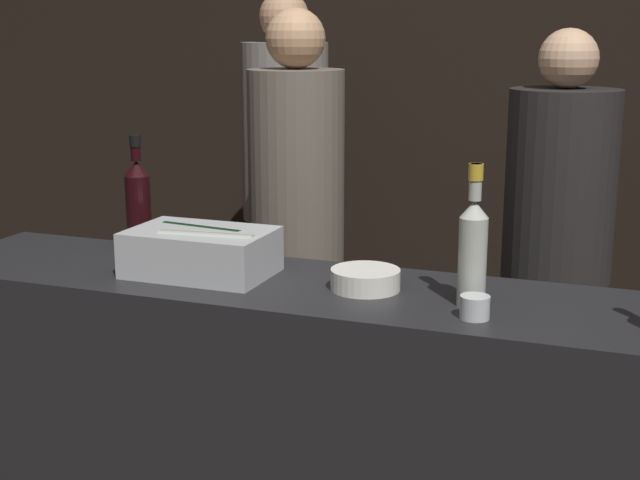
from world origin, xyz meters
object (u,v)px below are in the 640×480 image
bowl_white (365,279)px  red_wine_bottle_black_foil (138,201)px  person_in_hoodie (557,235)px  person_blond_tee (285,179)px  person_grey_polo (297,222)px  candle_votive (475,307)px  ice_bin_with_bottles (201,250)px  rose_wine_bottle (473,247)px

bowl_white → red_wine_bottle_black_foil: red_wine_bottle_black_foil is taller
person_in_hoodie → person_blond_tee: bearing=160.8°
person_grey_polo → person_in_hoodie: bearing=-109.6°
candle_votive → person_blond_tee: (-1.13, 1.52, 0.00)m
ice_bin_with_bottles → person_grey_polo: 0.79m
bowl_white → person_grey_polo: size_ratio=0.11×
candle_votive → bowl_white: bearing=156.3°
bowl_white → red_wine_bottle_black_foil: (-0.80, 0.18, 0.12)m
bowl_white → person_blond_tee: bearing=120.4°
ice_bin_with_bottles → rose_wine_bottle: (0.77, -0.02, 0.08)m
rose_wine_bottle → candle_votive: bearing=-73.6°
rose_wine_bottle → person_in_hoodie: person_in_hoodie is taller
red_wine_bottle_black_foil → rose_wine_bottle: bearing=-11.5°
candle_votive → rose_wine_bottle: bearing=106.4°
person_in_hoodie → candle_votive: bearing=-99.6°
person_grey_polo → person_blond_tee: bearing=-14.6°
bowl_white → person_blond_tee: person_blond_tee is taller
person_blond_tee → person_in_hoodie: bearing=41.9°
red_wine_bottle_black_foil → person_in_hoodie: size_ratio=0.22×
person_grey_polo → bowl_white: bearing=172.8°
rose_wine_bottle → person_blond_tee: 1.80m
rose_wine_bottle → red_wine_bottle_black_foil: bearing=168.5°
person_blond_tee → bowl_white: bearing=-5.1°
red_wine_bottle_black_foil → person_grey_polo: (0.29, 0.59, -0.16)m
ice_bin_with_bottles → person_blond_tee: person_blond_tee is taller
person_in_hoodie → person_blond_tee: (-1.19, 0.26, 0.10)m
candle_votive → person_in_hoodie: (0.06, 1.25, -0.09)m
ice_bin_with_bottles → bowl_white: bearing=2.4°
ice_bin_with_bottles → bowl_white: (0.48, 0.02, -0.04)m
ice_bin_with_bottles → candle_votive: size_ratio=5.47×
ice_bin_with_bottles → person_blond_tee: (-0.33, 1.40, -0.04)m
bowl_white → ice_bin_with_bottles: bearing=-177.6°
bowl_white → person_grey_polo: (-0.51, 0.77, -0.04)m
bowl_white → person_in_hoodie: 1.18m
person_grey_polo → rose_wine_bottle: bearing=-176.2°
candle_votive → person_grey_polo: 1.23m
person_in_hoodie → person_blond_tee: 1.22m
rose_wine_bottle → person_grey_polo: 1.15m
ice_bin_with_bottles → bowl_white: size_ratio=2.13×
candle_votive → person_blond_tee: person_blond_tee is taller
rose_wine_bottle → person_blond_tee: (-1.10, 1.42, -0.12)m
bowl_white → person_in_hoodie: person_in_hoodie is taller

